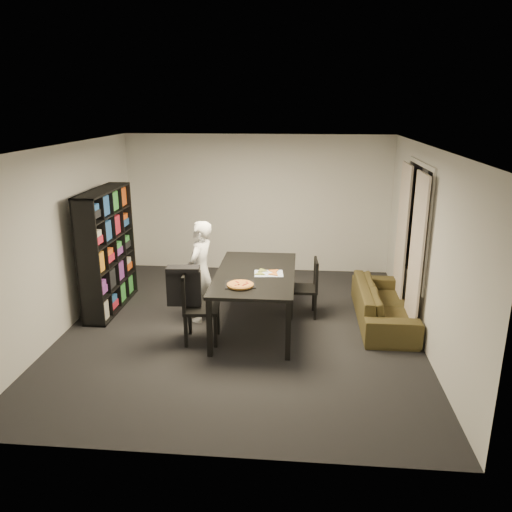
# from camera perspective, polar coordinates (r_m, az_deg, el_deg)

# --- Properties ---
(room) EXTENTS (5.01, 5.51, 2.61)m
(room) POSITION_cam_1_polar(r_m,az_deg,el_deg) (6.87, -1.81, 1.55)
(room) COLOR black
(room) RESTS_ON ground
(window_pane) EXTENTS (0.02, 1.40, 1.60)m
(window_pane) POSITION_cam_1_polar(r_m,az_deg,el_deg) (7.55, 17.88, 3.70)
(window_pane) COLOR black
(window_pane) RESTS_ON room
(window_frame) EXTENTS (0.03, 1.52, 1.72)m
(window_frame) POSITION_cam_1_polar(r_m,az_deg,el_deg) (7.54, 17.85, 3.70)
(window_frame) COLOR white
(window_frame) RESTS_ON room
(curtain_left) EXTENTS (0.03, 0.70, 2.25)m
(curtain_left) POSITION_cam_1_polar(r_m,az_deg,el_deg) (7.12, 17.83, 0.02)
(curtain_left) COLOR beige
(curtain_left) RESTS_ON room
(curtain_right) EXTENTS (0.03, 0.70, 2.25)m
(curtain_right) POSITION_cam_1_polar(r_m,az_deg,el_deg) (8.10, 16.31, 2.17)
(curtain_right) COLOR beige
(curtain_right) RESTS_ON room
(bookshelf) EXTENTS (0.35, 1.50, 1.90)m
(bookshelf) POSITION_cam_1_polar(r_m,az_deg,el_deg) (8.07, -16.63, 0.60)
(bookshelf) COLOR black
(bookshelf) RESTS_ON room
(dining_table) EXTENTS (1.11, 2.00, 0.83)m
(dining_table) POSITION_cam_1_polar(r_m,az_deg,el_deg) (7.11, -0.07, -2.47)
(dining_table) COLOR black
(dining_table) RESTS_ON room
(chair_left) EXTENTS (0.50, 0.50, 0.99)m
(chair_left) POSITION_cam_1_polar(r_m,az_deg,el_deg) (6.81, -7.04, -5.27)
(chair_left) COLOR black
(chair_left) RESTS_ON room
(chair_right) EXTENTS (0.44, 0.44, 0.90)m
(chair_right) POSITION_cam_1_polar(r_m,az_deg,el_deg) (7.62, 6.06, -3.18)
(chair_right) COLOR black
(chair_right) RESTS_ON room
(draped_jacket) EXTENTS (0.47, 0.23, 0.55)m
(draped_jacket) POSITION_cam_1_polar(r_m,az_deg,el_deg) (6.74, -8.26, -3.26)
(draped_jacket) COLOR black
(draped_jacket) RESTS_ON chair_left
(person) EXTENTS (0.50, 0.63, 1.52)m
(person) POSITION_cam_1_polar(r_m,az_deg,el_deg) (7.41, -6.35, -1.76)
(person) COLOR white
(person) RESTS_ON room
(baking_tray) EXTENTS (0.45, 0.38, 0.01)m
(baking_tray) POSITION_cam_1_polar(r_m,az_deg,el_deg) (6.62, -1.84, -3.24)
(baking_tray) COLOR black
(baking_tray) RESTS_ON dining_table
(pepperoni_pizza) EXTENTS (0.35, 0.35, 0.03)m
(pepperoni_pizza) POSITION_cam_1_polar(r_m,az_deg,el_deg) (6.54, -1.80, -3.30)
(pepperoni_pizza) COLOR #9D692D
(pepperoni_pizza) RESTS_ON dining_table
(kitchen_towel) EXTENTS (0.43, 0.34, 0.01)m
(kitchen_towel) POSITION_cam_1_polar(r_m,az_deg,el_deg) (7.03, 1.46, -2.02)
(kitchen_towel) COLOR white
(kitchen_towel) RESTS_ON dining_table
(pizza_slices) EXTENTS (0.44, 0.40, 0.01)m
(pizza_slices) POSITION_cam_1_polar(r_m,az_deg,el_deg) (7.05, 1.30, -1.87)
(pizza_slices) COLOR #BB8C3A
(pizza_slices) RESTS_ON dining_table
(sofa) EXTENTS (0.75, 1.93, 0.56)m
(sofa) POSITION_cam_1_polar(r_m,az_deg,el_deg) (7.69, 14.36, -5.31)
(sofa) COLOR #3C3918
(sofa) RESTS_ON room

